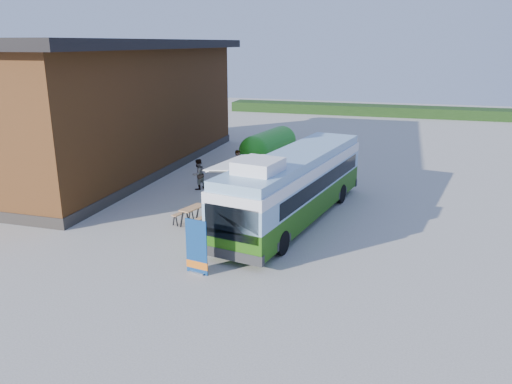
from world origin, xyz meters
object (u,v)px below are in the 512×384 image
(picnic_table, at_px, (193,212))
(slurry_tanker, at_px, (269,146))
(person_a, at_px, (238,165))
(person_b, at_px, (198,174))
(banner, at_px, (197,252))
(bus, at_px, (295,184))

(picnic_table, distance_m, slurry_tanker, 10.85)
(slurry_tanker, bearing_deg, person_a, -92.64)
(person_b, xyz_separation_m, slurry_tanker, (2.21, 5.84, 0.48))
(slurry_tanker, bearing_deg, banner, -73.69)
(person_a, bearing_deg, banner, -126.09)
(banner, bearing_deg, person_a, 112.45)
(banner, bearing_deg, slurry_tanker, 106.77)
(banner, relative_size, picnic_table, 1.14)
(banner, xyz_separation_m, person_b, (-3.82, 9.18, 0.03))
(person_a, distance_m, slurry_tanker, 3.61)
(slurry_tanker, bearing_deg, person_b, -100.54)
(person_a, xyz_separation_m, person_b, (-1.41, -2.34, -0.04))
(banner, height_order, person_b, banner)
(person_b, distance_m, slurry_tanker, 6.26)
(person_a, distance_m, person_b, 2.73)
(bus, distance_m, banner, 6.34)
(slurry_tanker, bearing_deg, bus, -58.28)
(picnic_table, bearing_deg, person_a, 110.58)
(banner, distance_m, picnic_table, 4.63)
(bus, xyz_separation_m, person_a, (-4.36, 5.54, -0.76))
(bus, height_order, person_b, bus)
(picnic_table, height_order, person_b, person_b)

